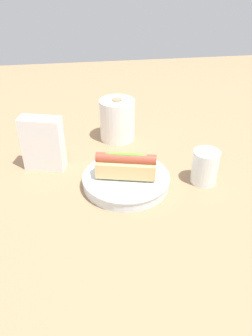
{
  "coord_description": "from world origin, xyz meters",
  "views": [
    {
      "loc": [
        -0.08,
        -0.68,
        0.5
      ],
      "look_at": [
        0.03,
        0.01,
        0.05
      ],
      "focal_mm": 35.14,
      "sensor_mm": 36.0,
      "label": 1
    }
  ],
  "objects_px": {
    "serving_bowl": "(126,179)",
    "paper_towel_roll": "(117,120)",
    "napkin_box": "(43,144)",
    "hotdog_front": "(126,165)",
    "water_glass": "(205,168)"
  },
  "relations": [
    {
      "from": "serving_bowl",
      "to": "paper_towel_roll",
      "type": "xyz_separation_m",
      "value": [
        0.01,
        0.26,
        0.05
      ]
    },
    {
      "from": "serving_bowl",
      "to": "napkin_box",
      "type": "distance_m",
      "value": 0.25
    },
    {
      "from": "hotdog_front",
      "to": "paper_towel_roll",
      "type": "bearing_deg",
      "value": 87.23
    },
    {
      "from": "water_glass",
      "to": "paper_towel_roll",
      "type": "relative_size",
      "value": 0.67
    },
    {
      "from": "paper_towel_roll",
      "to": "napkin_box",
      "type": "xyz_separation_m",
      "value": [
        -0.22,
        -0.14,
        0.01
      ]
    },
    {
      "from": "hotdog_front",
      "to": "water_glass",
      "type": "height_order",
      "value": "hotdog_front"
    },
    {
      "from": "water_glass",
      "to": "paper_towel_roll",
      "type": "xyz_separation_m",
      "value": [
        -0.19,
        0.28,
        0.02
      ]
    },
    {
      "from": "serving_bowl",
      "to": "hotdog_front",
      "type": "height_order",
      "value": "hotdog_front"
    },
    {
      "from": "hotdog_front",
      "to": "napkin_box",
      "type": "relative_size",
      "value": 1.05
    },
    {
      "from": "paper_towel_roll",
      "to": "napkin_box",
      "type": "distance_m",
      "value": 0.26
    },
    {
      "from": "serving_bowl",
      "to": "paper_towel_roll",
      "type": "distance_m",
      "value": 0.27
    },
    {
      "from": "serving_bowl",
      "to": "paper_towel_roll",
      "type": "relative_size",
      "value": 1.68
    },
    {
      "from": "serving_bowl",
      "to": "napkin_box",
      "type": "relative_size",
      "value": 1.5
    },
    {
      "from": "paper_towel_roll",
      "to": "napkin_box",
      "type": "bearing_deg",
      "value": -147.13
    },
    {
      "from": "water_glass",
      "to": "napkin_box",
      "type": "bearing_deg",
      "value": 161.98
    }
  ]
}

